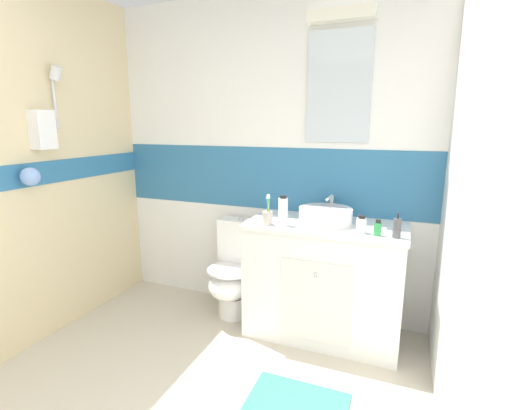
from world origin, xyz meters
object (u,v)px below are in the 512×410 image
at_px(sink_basin, 325,215).
at_px(toilet, 235,272).
at_px(lotion_bottle_short, 361,225).
at_px(toothbrush_cup, 267,216).
at_px(soap_dispenser, 397,228).
at_px(shampoo_bottle_tall, 283,211).
at_px(perfume_flask_small, 378,228).

relative_size(sink_basin, toilet, 0.53).
bearing_deg(lotion_bottle_short, sink_basin, 148.10).
bearing_deg(sink_basin, toothbrush_cup, -151.42).
bearing_deg(toothbrush_cup, soap_dispenser, 0.51).
height_order(lotion_bottle_short, shampoo_bottle_tall, shampoo_bottle_tall).
bearing_deg(lotion_bottle_short, shampoo_bottle_tall, -179.18).
bearing_deg(perfume_flask_small, lotion_bottle_short, 168.59).
distance_m(toothbrush_cup, soap_dispenser, 0.84).
bearing_deg(perfume_flask_small, sink_basin, 153.24).
relative_size(toilet, toothbrush_cup, 3.62).
relative_size(sink_basin, toothbrush_cup, 1.92).
bearing_deg(soap_dispenser, lotion_bottle_short, 172.97).
distance_m(toilet, shampoo_bottle_tall, 0.77).
distance_m(toothbrush_cup, lotion_bottle_short, 0.62).
bearing_deg(sink_basin, shampoo_bottle_tall, -146.63).
distance_m(lotion_bottle_short, shampoo_bottle_tall, 0.52).
height_order(sink_basin, lotion_bottle_short, sink_basin).
distance_m(soap_dispenser, lotion_bottle_short, 0.22).
bearing_deg(soap_dispenser, toilet, 170.08).
relative_size(toothbrush_cup, lotion_bottle_short, 1.87).
relative_size(toothbrush_cup, shampoo_bottle_tall, 1.04).
height_order(toilet, lotion_bottle_short, lotion_bottle_short).
height_order(toilet, toothbrush_cup, toothbrush_cup).
distance_m(soap_dispenser, perfume_flask_small, 0.11).
bearing_deg(toothbrush_cup, sink_basin, 28.58).
distance_m(sink_basin, perfume_flask_small, 0.41).
height_order(sink_basin, toothbrush_cup, toothbrush_cup).
xyz_separation_m(sink_basin, toothbrush_cup, (-0.36, -0.20, 0.00)).
bearing_deg(perfume_flask_small, shampoo_bottle_tall, 178.78).
xyz_separation_m(lotion_bottle_short, shampoo_bottle_tall, (-0.52, -0.01, 0.05)).
distance_m(toothbrush_cup, perfume_flask_small, 0.73).
bearing_deg(shampoo_bottle_tall, perfume_flask_small, -1.22).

